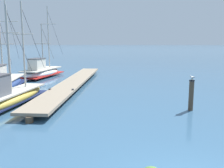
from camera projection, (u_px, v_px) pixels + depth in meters
name	position (u px, v px, depth m)	size (l,w,h in m)	color
floating_dock	(73.00, 82.00, 20.94)	(2.65, 19.15, 0.53)	gray
fishing_boat_0	(2.00, 83.00, 19.28)	(3.07, 9.21, 7.34)	navy
fishing_boat_1	(41.00, 71.00, 26.10)	(3.45, 8.20, 7.35)	silver
fishing_boat_2	(7.00, 97.00, 14.56)	(2.75, 8.63, 6.20)	gold
mooring_piling	(191.00, 95.00, 13.70)	(0.30, 0.30, 1.68)	#4C3D2D
perched_seagull	(192.00, 77.00, 13.54)	(0.34, 0.27, 0.27)	gold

